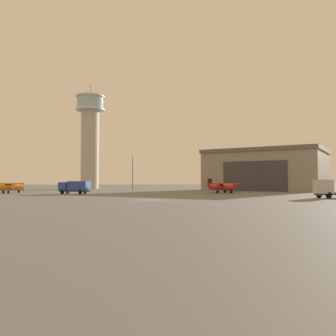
{
  "coord_description": "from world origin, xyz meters",
  "views": [
    {
      "loc": [
        -1.01,
        -47.43,
        2.65
      ],
      "look_at": [
        4.9,
        32.95,
        5.67
      ],
      "focal_mm": 36.58,
      "sensor_mm": 36.0,
      "label": 1
    }
  ],
  "objects_px": {
    "control_tower": "(90,136)",
    "truck_flatbed_silver": "(330,189)",
    "airplane_orange": "(6,186)",
    "light_post_west": "(133,170)",
    "truck_box_blue": "(75,187)",
    "airplane_red": "(222,186)"
  },
  "relations": [
    {
      "from": "control_tower",
      "to": "airplane_orange",
      "type": "xyz_separation_m",
      "value": [
        -11.52,
        -37.76,
        -15.9
      ]
    },
    {
      "from": "truck_box_blue",
      "to": "light_post_west",
      "type": "distance_m",
      "value": 30.03
    },
    {
      "from": "truck_box_blue",
      "to": "control_tower",
      "type": "bearing_deg",
      "value": -66.57
    },
    {
      "from": "light_post_west",
      "to": "truck_flatbed_silver",
      "type": "bearing_deg",
      "value": -56.0
    },
    {
      "from": "control_tower",
      "to": "truck_box_blue",
      "type": "height_order",
      "value": "control_tower"
    },
    {
      "from": "control_tower",
      "to": "airplane_orange",
      "type": "relative_size",
      "value": 3.94
    },
    {
      "from": "truck_flatbed_silver",
      "to": "truck_box_blue",
      "type": "relative_size",
      "value": 1.15
    },
    {
      "from": "control_tower",
      "to": "truck_flatbed_silver",
      "type": "relative_size",
      "value": 4.63
    },
    {
      "from": "airplane_orange",
      "to": "light_post_west",
      "type": "xyz_separation_m",
      "value": [
        25.82,
        22.61,
        4.33
      ]
    },
    {
      "from": "airplane_orange",
      "to": "light_post_west",
      "type": "relative_size",
      "value": 0.88
    },
    {
      "from": "airplane_red",
      "to": "airplane_orange",
      "type": "xyz_separation_m",
      "value": [
        -45.71,
        1.74,
        0.01
      ]
    },
    {
      "from": "light_post_west",
      "to": "control_tower",
      "type": "bearing_deg",
      "value": 133.34
    },
    {
      "from": "truck_flatbed_silver",
      "to": "light_post_west",
      "type": "distance_m",
      "value": 56.52
    },
    {
      "from": "airplane_orange",
      "to": "truck_box_blue",
      "type": "distance_m",
      "value": 16.09
    },
    {
      "from": "truck_box_blue",
      "to": "airplane_orange",
      "type": "bearing_deg",
      "value": -0.23
    },
    {
      "from": "truck_flatbed_silver",
      "to": "light_post_west",
      "type": "height_order",
      "value": "light_post_west"
    },
    {
      "from": "light_post_west",
      "to": "airplane_orange",
      "type": "bearing_deg",
      "value": -138.79
    },
    {
      "from": "control_tower",
      "to": "truck_flatbed_silver",
      "type": "distance_m",
      "value": 78.62
    },
    {
      "from": "control_tower",
      "to": "truck_box_blue",
      "type": "relative_size",
      "value": 5.32
    },
    {
      "from": "truck_flatbed_silver",
      "to": "light_post_west",
      "type": "xyz_separation_m",
      "value": [
        -31.5,
        46.71,
        4.46
      ]
    },
    {
      "from": "control_tower",
      "to": "truck_flatbed_silver",
      "type": "xyz_separation_m",
      "value": [
        45.8,
        -61.86,
        -16.03
      ]
    },
    {
      "from": "airplane_red",
      "to": "truck_box_blue",
      "type": "relative_size",
      "value": 1.48
    }
  ]
}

